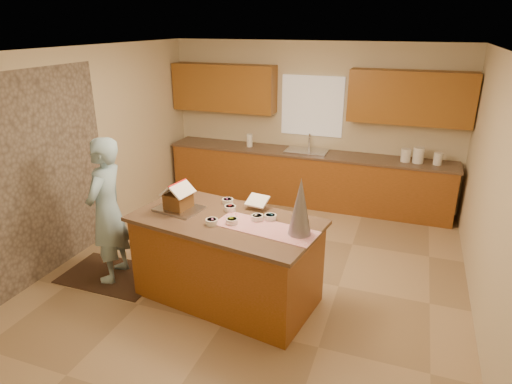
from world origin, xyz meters
TOP-DOWN VIEW (x-y plane):
  - floor at (0.00, 0.00)m, footprint 5.50×5.50m
  - ceiling at (0.00, 0.00)m, footprint 5.50×5.50m
  - wall_back at (0.00, 2.75)m, footprint 5.50×5.50m
  - wall_front at (0.00, -2.75)m, footprint 5.50×5.50m
  - wall_left at (-2.50, 0.00)m, footprint 5.50×5.50m
  - wall_right at (2.50, 0.00)m, footprint 5.50×5.50m
  - stone_accent at (-2.48, -0.80)m, footprint 0.00×2.50m
  - window_curtain at (0.00, 2.72)m, footprint 1.05×0.03m
  - back_counter_base at (0.00, 2.45)m, footprint 4.80×0.60m
  - back_counter_top at (0.00, 2.45)m, footprint 4.85×0.63m
  - upper_cabinet_left at (-1.55, 2.57)m, footprint 1.85×0.35m
  - upper_cabinet_right at (1.55, 2.57)m, footprint 1.85×0.35m
  - sink at (0.00, 2.45)m, footprint 0.70×0.45m
  - faucet at (0.00, 2.63)m, footprint 0.03×0.03m
  - island_base at (-0.14, -0.65)m, footprint 2.08×1.28m
  - island_top at (-0.14, -0.65)m, footprint 2.18×1.38m
  - table_runner at (0.34, -0.73)m, footprint 1.13×0.56m
  - baking_tray at (-0.74, -0.61)m, footprint 0.55×0.44m
  - cookbook at (0.09, -0.27)m, footprint 0.26×0.22m
  - tinsel_tree at (0.70, -0.74)m, footprint 0.27×0.27m
  - rug at (-1.69, -0.73)m, footprint 1.20×0.78m
  - boy at (-1.64, -0.73)m, footprint 0.52×0.70m
  - canister_a at (1.59, 2.45)m, footprint 0.15×0.15m
  - canister_b at (1.78, 2.45)m, footprint 0.17×0.17m
  - canister_c at (2.07, 2.45)m, footprint 0.13×0.13m
  - paper_towel at (-1.03, 2.45)m, footprint 0.10×0.10m
  - gingerbread_house at (-0.74, -0.61)m, footprint 0.34×0.35m
  - candy_bowls at (-0.03, -0.56)m, footprint 0.74×0.70m

SIDE VIEW (x-z plane):
  - floor at x=0.00m, z-range 0.00..0.00m
  - rug at x=-1.69m, z-range 0.00..0.01m
  - back_counter_base at x=0.00m, z-range 0.00..0.88m
  - island_base at x=-0.14m, z-range 0.00..0.95m
  - sink at x=0.00m, z-range 0.83..0.95m
  - boy at x=-1.64m, z-range 0.01..1.78m
  - back_counter_top at x=0.00m, z-range 0.88..0.92m
  - island_top at x=-0.14m, z-range 0.95..0.99m
  - table_runner at x=0.34m, z-range 0.99..1.00m
  - baking_tray at x=-0.74m, z-range 0.99..1.02m
  - canister_c at x=2.07m, z-range 0.92..1.11m
  - canister_a at x=1.59m, z-range 0.92..1.13m
  - candy_bowls at x=-0.03m, z-range 0.99..1.05m
  - paper_towel at x=-1.03m, z-range 0.92..1.14m
  - canister_b at x=1.78m, z-range 0.92..1.16m
  - faucet at x=0.00m, z-range 0.92..1.20m
  - cookbook at x=0.09m, z-range 1.04..1.14m
  - gingerbread_house at x=-0.74m, z-range 0.98..1.29m
  - stone_accent at x=-2.48m, z-range 0.00..2.50m
  - tinsel_tree at x=0.70m, z-range 0.99..1.59m
  - wall_back at x=0.00m, z-range 1.35..1.35m
  - wall_front at x=0.00m, z-range 1.35..1.35m
  - wall_left at x=-2.50m, z-range 1.35..1.35m
  - wall_right at x=2.50m, z-range 1.35..1.35m
  - window_curtain at x=0.00m, z-range 1.15..2.15m
  - upper_cabinet_left at x=-1.55m, z-range 1.50..2.30m
  - upper_cabinet_right at x=1.55m, z-range 1.50..2.30m
  - ceiling at x=0.00m, z-range 2.70..2.70m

